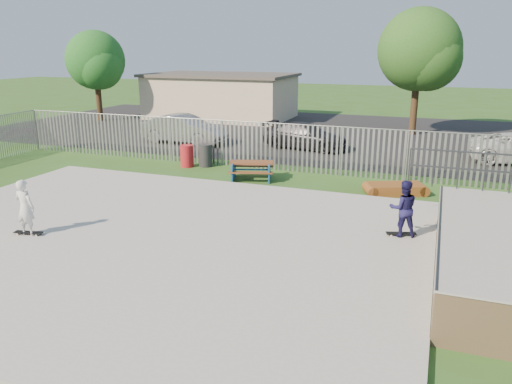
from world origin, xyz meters
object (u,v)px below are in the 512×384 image
(picnic_table, at_px, (251,170))
(tree_left, at_px, (95,60))
(funbox, at_px, (395,189))
(skater_navy, at_px, (403,208))
(trash_bin_grey, at_px, (205,155))
(skater_white, at_px, (25,208))
(tree_mid, at_px, (419,50))
(car_dark, at_px, (305,136))
(car_silver, at_px, (184,129))
(trash_bin_red, at_px, (187,156))

(picnic_table, distance_m, tree_left, 19.97)
(funbox, height_order, skater_navy, skater_navy)
(trash_bin_grey, bearing_deg, skater_white, -94.21)
(skater_white, bearing_deg, picnic_table, -113.89)
(funbox, relative_size, tree_left, 0.33)
(picnic_table, bearing_deg, skater_white, -129.74)
(tree_left, distance_m, tree_mid, 21.24)
(tree_left, bearing_deg, picnic_table, -35.84)
(funbox, relative_size, car_dark, 0.46)
(trash_bin_grey, xyz_separation_m, skater_white, (-0.70, -9.54, 0.43))
(tree_left, bearing_deg, car_silver, -29.87)
(funbox, distance_m, skater_navy, 4.66)
(picnic_table, xyz_separation_m, tree_mid, (5.27, 13.14, 4.52))
(skater_navy, bearing_deg, car_silver, -58.08)
(car_silver, bearing_deg, trash_bin_red, -147.01)
(picnic_table, height_order, skater_navy, skater_navy)
(tree_left, bearing_deg, funbox, -28.39)
(car_dark, bearing_deg, trash_bin_red, 155.69)
(trash_bin_grey, height_order, car_silver, car_silver)
(car_silver, distance_m, tree_mid, 14.16)
(car_silver, bearing_deg, skater_white, -165.41)
(skater_white, bearing_deg, car_silver, -80.09)
(tree_left, bearing_deg, trash_bin_grey, -37.38)
(tree_mid, distance_m, skater_navy, 18.28)
(trash_bin_grey, xyz_separation_m, tree_left, (-13.20, 10.09, 3.67))
(trash_bin_grey, distance_m, car_silver, 5.71)
(trash_bin_grey, xyz_separation_m, skater_navy, (8.83, -6.07, 0.43))
(car_silver, bearing_deg, car_dark, -79.58)
(car_silver, xyz_separation_m, skater_navy, (12.32, -10.58, 0.14))
(funbox, relative_size, tree_mid, 0.28)
(skater_white, bearing_deg, funbox, -139.39)
(trash_bin_grey, bearing_deg, car_dark, 59.88)
(funbox, bearing_deg, tree_left, 128.56)
(tree_mid, relative_size, skater_white, 4.68)
(picnic_table, relative_size, skater_white, 1.32)
(tree_mid, xyz_separation_m, skater_navy, (0.87, -17.82, -3.96))
(picnic_table, distance_m, trash_bin_red, 3.58)
(trash_bin_red, relative_size, tree_mid, 0.13)
(trash_bin_red, height_order, tree_mid, tree_mid)
(picnic_table, relative_size, tree_mid, 0.28)
(trash_bin_red, xyz_separation_m, car_dark, (3.82, 5.66, 0.19))
(funbox, distance_m, trash_bin_red, 9.06)
(trash_bin_red, bearing_deg, tree_left, 140.10)
(picnic_table, height_order, trash_bin_red, trash_bin_red)
(picnic_table, xyz_separation_m, funbox, (5.56, -0.12, -0.18))
(picnic_table, height_order, tree_left, tree_left)
(car_silver, bearing_deg, trash_bin_grey, -138.89)
(picnic_table, distance_m, trash_bin_grey, 3.03)
(picnic_table, distance_m, tree_mid, 14.87)
(funbox, xyz_separation_m, tree_left, (-21.45, 11.59, 3.98))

